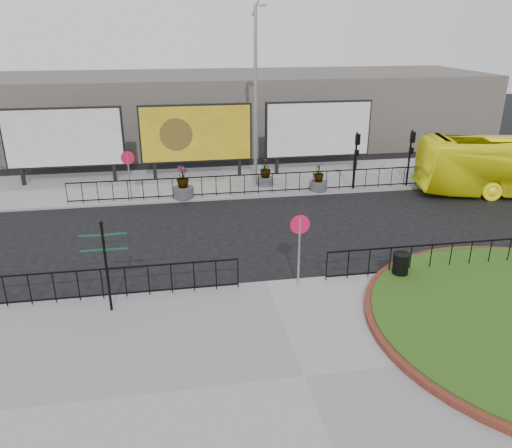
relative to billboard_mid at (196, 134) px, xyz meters
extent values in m
plane|color=black|center=(1.50, -12.97, -2.60)|extent=(90.00, 90.00, 0.00)
cube|color=gray|center=(1.50, -17.97, -2.54)|extent=(30.00, 10.00, 0.12)
cube|color=gray|center=(1.50, -0.97, -2.54)|extent=(44.00, 6.00, 0.12)
cylinder|color=gray|center=(-3.50, -3.57, -1.28)|extent=(0.07, 0.07, 2.40)
cylinder|color=red|center=(-3.50, -3.57, -0.33)|extent=(0.64, 0.03, 0.64)
cylinder|color=white|center=(-3.50, -3.55, -0.33)|extent=(0.50, 0.03, 0.50)
cylinder|color=gray|center=(2.50, -13.37, -1.28)|extent=(0.07, 0.07, 2.40)
cylinder|color=red|center=(2.50, -13.37, -0.33)|extent=(0.64, 0.03, 0.64)
cylinder|color=white|center=(2.50, -13.35, -0.33)|extent=(0.50, 0.03, 0.50)
cube|color=black|center=(-9.40, 0.03, -1.98)|extent=(0.18, 0.18, 1.00)
cube|color=black|center=(-4.60, 0.03, -1.98)|extent=(0.18, 0.18, 1.00)
cube|color=black|center=(-7.00, 0.03, 0.02)|extent=(6.20, 0.25, 3.20)
cube|color=silver|center=(-7.00, -0.13, 0.02)|extent=(6.00, 0.06, 3.00)
cube|color=black|center=(-2.40, 0.03, -1.98)|extent=(0.18, 0.18, 1.00)
cube|color=black|center=(2.40, 0.03, -1.98)|extent=(0.18, 0.18, 1.00)
cube|color=black|center=(0.00, 0.03, 0.02)|extent=(6.20, 0.25, 3.20)
cube|color=gold|center=(0.00, -0.13, 0.02)|extent=(6.00, 0.06, 3.00)
cube|color=black|center=(4.60, 0.03, -1.98)|extent=(0.18, 0.18, 1.00)
cube|color=black|center=(9.40, 0.03, -1.98)|extent=(0.18, 0.18, 1.00)
cube|color=black|center=(7.00, 0.03, 0.02)|extent=(6.20, 0.25, 3.20)
cube|color=silver|center=(7.00, -0.13, 0.02)|extent=(6.00, 0.06, 3.00)
cylinder|color=gray|center=(3.00, -1.97, 2.02)|extent=(0.18, 0.18, 9.00)
cylinder|color=gray|center=(3.00, -1.97, 6.37)|extent=(0.43, 0.10, 0.77)
cube|color=gray|center=(3.35, -1.97, 6.47)|extent=(0.35, 0.15, 0.12)
cylinder|color=black|center=(8.00, -3.57, -0.98)|extent=(0.10, 0.10, 3.00)
cube|color=black|center=(8.00, -3.69, 0.17)|extent=(0.22, 0.18, 0.55)
cube|color=black|center=(8.00, -3.69, -0.53)|extent=(0.20, 0.16, 0.30)
cylinder|color=black|center=(11.00, -3.57, -0.98)|extent=(0.10, 0.10, 3.00)
cube|color=black|center=(11.00, -3.69, 0.17)|extent=(0.22, 0.18, 0.55)
cube|color=black|center=(11.00, -3.69, -0.53)|extent=(0.20, 0.16, 0.30)
cube|color=#5A534E|center=(1.50, 9.03, -0.10)|extent=(40.00, 10.00, 5.00)
cylinder|color=black|center=(-3.48, -13.97, -1.08)|extent=(0.08, 0.08, 2.79)
sphere|color=black|center=(-3.48, -13.97, 0.36)|extent=(0.12, 0.12, 0.12)
cube|color=#0D311D|center=(-3.83, -13.95, -0.02)|extent=(0.66, 0.16, 0.03)
cube|color=#0D311D|center=(-3.14, -13.94, -0.02)|extent=(0.66, 0.18, 0.03)
cube|color=#0D311D|center=(-3.83, -13.98, -0.47)|extent=(0.66, 0.14, 0.03)
cube|color=#0D311D|center=(-3.14, -13.99, -0.47)|extent=(0.66, 0.16, 0.03)
cylinder|color=black|center=(6.00, -13.59, -2.03)|extent=(0.53, 0.53, 0.89)
cylinder|color=black|center=(6.00, -13.59, -1.56)|extent=(0.57, 0.57, 0.06)
cylinder|color=#4C4C4F|center=(-0.94, -3.57, -2.21)|extent=(1.03, 1.03, 0.54)
imported|color=#234713|center=(-0.94, -3.57, -1.40)|extent=(0.85, 0.85, 1.08)
cylinder|color=#4C4C4F|center=(3.50, -2.21, -2.26)|extent=(0.85, 0.85, 0.44)
imported|color=#234713|center=(3.50, -2.21, -1.51)|extent=(0.80, 0.80, 1.05)
cylinder|color=#4C4C4F|center=(6.06, -3.57, -2.24)|extent=(0.92, 0.92, 0.48)
imported|color=#234713|center=(6.06, -3.57, -1.51)|extent=(0.75, 0.75, 0.98)
camera|label=1|loc=(-1.36, -27.65, 5.55)|focal=35.00mm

